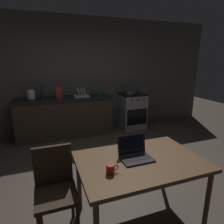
{
  "coord_description": "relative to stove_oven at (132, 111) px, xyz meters",
  "views": [
    {
      "loc": [
        -0.96,
        -2.31,
        1.72
      ],
      "look_at": [
        0.23,
        0.93,
        0.8
      ],
      "focal_mm": 31.15,
      "sensor_mm": 36.0,
      "label": 1
    }
  ],
  "objects": [
    {
      "name": "back_wall",
      "position": [
        -0.92,
        0.35,
        0.9
      ],
      "size": [
        6.4,
        0.1,
        2.71
      ],
      "primitive_type": "cube",
      "color": "#504F4C",
      "rests_on": "ground_plane"
    },
    {
      "name": "chair",
      "position": [
        -2.13,
        -2.64,
        0.07
      ],
      "size": [
        0.4,
        0.4,
        0.9
      ],
      "rotation": [
        0.0,
        0.0,
        0.21
      ],
      "color": "#2D2116",
      "rests_on": "ground_plane"
    },
    {
      "name": "bottle",
      "position": [
        -0.86,
        -0.05,
        0.59
      ],
      "size": [
        0.07,
        0.07,
        0.28
      ],
      "color": "#19592D",
      "rests_on": "kitchen_counter"
    },
    {
      "name": "electric_kettle",
      "position": [
        -2.38,
        0.0,
        0.55
      ],
      "size": [
        0.19,
        0.17,
        0.22
      ],
      "color": "black",
      "rests_on": "kitchen_counter"
    },
    {
      "name": "coffee_mug",
      "position": [
        -1.65,
        -2.94,
        0.32
      ],
      "size": [
        0.12,
        0.08,
        0.09
      ],
      "color": "#9E2D28",
      "rests_on": "dining_table"
    },
    {
      "name": "cereal_box",
      "position": [
        -1.81,
        0.02,
        0.58
      ],
      "size": [
        0.13,
        0.05,
        0.26
      ],
      "color": "#B2382D",
      "rests_on": "kitchen_counter"
    },
    {
      "name": "frying_pan",
      "position": [
        -0.04,
        -0.03,
        0.48
      ],
      "size": [
        0.23,
        0.4,
        0.05
      ],
      "color": "gray",
      "rests_on": "stove_oven"
    },
    {
      "name": "laptop",
      "position": [
        -1.31,
        -2.76,
        0.33
      ],
      "size": [
        0.32,
        0.26,
        0.23
      ],
      "rotation": [
        0.0,
        0.0,
        -0.07
      ],
      "color": "#232326",
      "rests_on": "dining_table"
    },
    {
      "name": "stove_oven",
      "position": [
        0.0,
        0.0,
        0.0
      ],
      "size": [
        0.6,
        0.62,
        0.9
      ],
      "color": "gray",
      "rests_on": "ground_plane"
    },
    {
      "name": "dish_rack",
      "position": [
        -1.31,
        0.0,
        0.5
      ],
      "size": [
        0.34,
        0.26,
        0.21
      ],
      "color": "silver",
      "rests_on": "kitchen_counter"
    },
    {
      "name": "ground_plane",
      "position": [
        -1.22,
        -2.1,
        -0.45
      ],
      "size": [
        12.0,
        12.0,
        0.0
      ],
      "primitive_type": "plane",
      "color": "#473D33"
    },
    {
      "name": "bottle_b",
      "position": [
        -2.16,
        0.08,
        0.58
      ],
      "size": [
        0.08,
        0.08,
        0.27
      ],
      "color": "#2D2D33",
      "rests_on": "kitchen_counter"
    },
    {
      "name": "kitchen_counter",
      "position": [
        -1.71,
        0.0,
        0.0
      ],
      "size": [
        2.16,
        0.64,
        0.9
      ],
      "color": "#382D23",
      "rests_on": "ground_plane"
    },
    {
      "name": "dining_table",
      "position": [
        -1.28,
        -2.81,
        0.21
      ],
      "size": [
        1.28,
        0.86,
        0.73
      ],
      "color": "brown",
      "rests_on": "ground_plane"
    }
  ]
}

